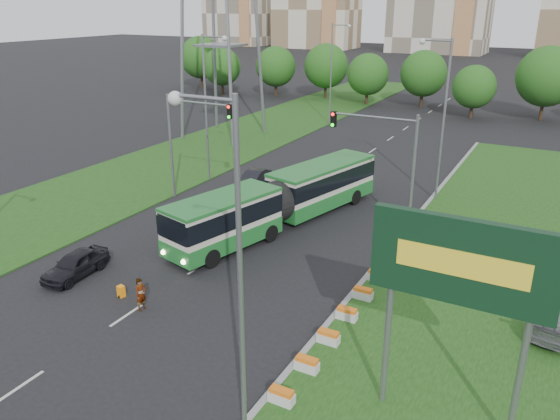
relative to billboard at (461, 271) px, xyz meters
The scene contains 17 objects.
ground 14.97m from the billboard, 153.89° to the left, with size 360.00×360.00×0.00m, color black.
grass_median 15.29m from the billboard, 86.93° to the left, with size 14.00×60.00×0.15m, color #194112.
median_kerb 16.48m from the billboard, 113.88° to the left, with size 0.30×60.00×0.18m, color gray.
left_verge 43.75m from the billboard, 134.29° to the left, with size 12.00×110.00×0.10m, color #194112.
lane_markings 30.77m from the billboard, 120.39° to the left, with size 0.20×100.00×0.01m, color #B7B8B0, non-canonical shape.
flower_planters 11.22m from the billboard, 125.08° to the left, with size 1.10×20.30×0.60m, color silver, non-canonical shape.
billboard is the anchor object (origin of this frame).
traffic_mast_median 17.68m from the billboard, 115.03° to the left, with size 5.76×0.32×8.00m.
traffic_mast_left 27.16m from the billboard, 146.45° to the left, with size 5.76×0.32×8.00m.
street_lamps 22.11m from the billboard, 133.62° to the left, with size 36.00×60.00×12.00m, color gray, non-canonical shape.
tree_line 61.07m from the billboard, 92.11° to the left, with size 120.00×8.00×9.00m, color #1F5416, non-canonical shape.
articulated_bus 20.28m from the billboard, 135.83° to the left, with size 2.83×18.13×2.99m.
car_left_near 21.41m from the billboard, behind, with size 1.67×4.14×1.41m, color black.
car_left_far 28.87m from the billboard, 134.89° to the left, with size 1.44×4.12×1.36m, color black.
car_median 10.55m from the billboard, 68.21° to the left, with size 1.96×4.83×1.40m, color gray.
pedestrian 15.90m from the billboard, behind, with size 0.62×0.41×1.70m, color gray.
shopping_trolley 17.80m from the billboard, behind, with size 0.36×0.38×0.61m.
Camera 1 is at (14.58, -22.73, 14.36)m, focal length 35.00 mm.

